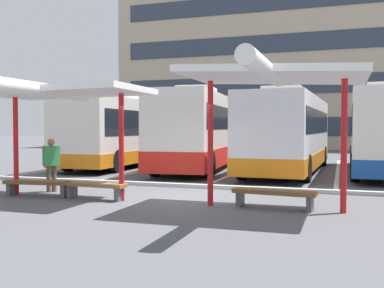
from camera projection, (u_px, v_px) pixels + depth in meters
ground_plane at (179, 197)px, 12.62m from camera, size 160.00×160.00×0.00m
terminal_building at (300, 57)px, 47.29m from camera, size 34.63×15.09×21.56m
coach_bus_0 at (127, 132)px, 23.02m from camera, size 2.82×10.35×3.65m
coach_bus_1 at (203, 132)px, 21.54m from camera, size 3.47×11.56×3.76m
coach_bus_2 at (289, 134)px, 19.74m from camera, size 2.97×10.67×3.59m
coach_bus_3 at (384, 133)px, 19.19m from camera, size 2.82×10.67×3.68m
lane_stripe_0 at (91, 164)px, 23.81m from camera, size 0.16×14.00×0.01m
lane_stripe_1 at (163, 166)px, 22.50m from camera, size 0.16×14.00×0.01m
lane_stripe_2 at (245, 169)px, 21.19m from camera, size 0.16×14.00×0.01m
lane_stripe_3 at (338, 172)px, 19.88m from camera, size 0.16×14.00×0.01m
waiting_shelter_1 at (60, 94)px, 12.12m from camera, size 4.38×4.71×3.07m
bench_1 at (38, 184)px, 12.67m from camera, size 1.99×0.65×0.45m
bench_2 at (95, 187)px, 12.16m from camera, size 1.84×0.56×0.45m
waiting_shelter_2 at (273, 77)px, 10.35m from camera, size 4.14×4.90×3.33m
bench_3 at (274, 194)px, 10.74m from camera, size 2.03×0.66×0.45m
platform_kerb at (200, 186)px, 14.47m from camera, size 44.00×0.24×0.12m
waiting_passenger_3 at (51, 161)px, 13.57m from camera, size 0.44×0.51×1.61m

